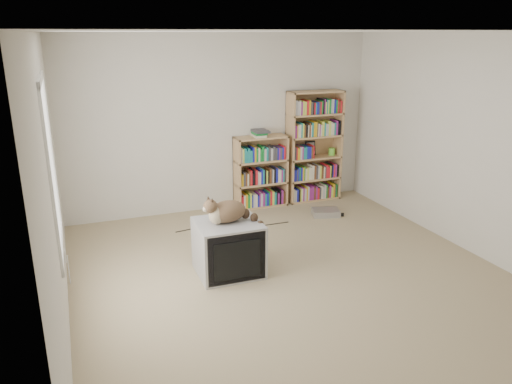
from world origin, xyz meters
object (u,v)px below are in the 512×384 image
object	(u,v)px
crt_tv	(228,247)
dvd_player	(326,212)
cat	(233,214)
bookcase_short	(260,174)
bookcase_tall	(313,149)

from	to	relation	value
crt_tv	dvd_player	world-z (taller)	crt_tv
cat	bookcase_short	bearing A→B (deg)	49.40
cat	bookcase_tall	bearing A→B (deg)	33.40
crt_tv	bookcase_tall	size ratio (longest dim) A/B	0.41
crt_tv	bookcase_tall	distance (m)	2.83
bookcase_short	dvd_player	size ratio (longest dim) A/B	2.81
bookcase_tall	dvd_player	distance (m)	1.07
bookcase_tall	cat	bearing A→B (deg)	-135.09
bookcase_short	dvd_player	distance (m)	1.12
crt_tv	cat	xyz separation A→B (m)	(0.05, -0.02, 0.38)
crt_tv	bookcase_short	world-z (taller)	bookcase_short
bookcase_tall	dvd_player	bearing A→B (deg)	-101.98
cat	dvd_player	size ratio (longest dim) A/B	1.77
crt_tv	bookcase_tall	xyz separation A→B (m)	(2.01, 1.93, 0.51)
cat	dvd_player	bearing A→B (deg)	22.39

